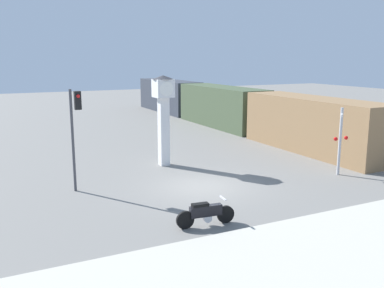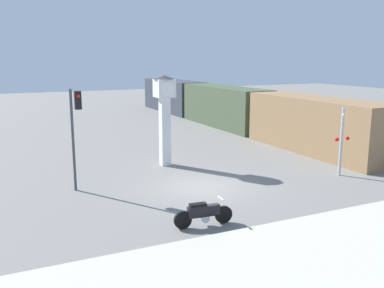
{
  "view_description": "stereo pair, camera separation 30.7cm",
  "coord_description": "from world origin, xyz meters",
  "px_view_note": "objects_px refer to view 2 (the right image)",
  "views": [
    {
      "loc": [
        -8.83,
        -16.8,
        5.87
      ],
      "look_at": [
        -0.32,
        0.46,
        1.96
      ],
      "focal_mm": 40.0,
      "sensor_mm": 36.0,
      "label": 1
    },
    {
      "loc": [
        -8.56,
        -16.94,
        5.87
      ],
      "look_at": [
        -0.32,
        0.46,
        1.96
      ],
      "focal_mm": 40.0,
      "sensor_mm": 36.0,
      "label": 2
    }
  ],
  "objects_px": {
    "clock_tower": "(165,107)",
    "freight_train": "(225,106)",
    "railroad_crossing_signal": "(342,139)",
    "traffic_light": "(75,122)",
    "motorcycle": "(203,213)"
  },
  "relations": [
    {
      "from": "clock_tower",
      "to": "freight_train",
      "type": "bearing_deg",
      "value": 47.13
    },
    {
      "from": "traffic_light",
      "to": "railroad_crossing_signal",
      "type": "xyz_separation_m",
      "value": [
        12.42,
        -3.18,
        -1.23
      ]
    },
    {
      "from": "clock_tower",
      "to": "railroad_crossing_signal",
      "type": "distance_m",
      "value": 9.32
    },
    {
      "from": "motorcycle",
      "to": "freight_train",
      "type": "relative_size",
      "value": 0.06
    },
    {
      "from": "motorcycle",
      "to": "railroad_crossing_signal",
      "type": "bearing_deg",
      "value": 23.37
    },
    {
      "from": "clock_tower",
      "to": "traffic_light",
      "type": "distance_m",
      "value": 5.85
    },
    {
      "from": "motorcycle",
      "to": "clock_tower",
      "type": "bearing_deg",
      "value": 82.29
    },
    {
      "from": "freight_train",
      "to": "traffic_light",
      "type": "height_order",
      "value": "traffic_light"
    },
    {
      "from": "traffic_light",
      "to": "railroad_crossing_signal",
      "type": "bearing_deg",
      "value": -14.36
    },
    {
      "from": "clock_tower",
      "to": "freight_train",
      "type": "height_order",
      "value": "clock_tower"
    },
    {
      "from": "freight_train",
      "to": "railroad_crossing_signal",
      "type": "relative_size",
      "value": 9.9
    },
    {
      "from": "motorcycle",
      "to": "traffic_light",
      "type": "relative_size",
      "value": 0.48
    },
    {
      "from": "freight_train",
      "to": "railroad_crossing_signal",
      "type": "height_order",
      "value": "railroad_crossing_signal"
    },
    {
      "from": "motorcycle",
      "to": "traffic_light",
      "type": "distance_m",
      "value": 7.42
    },
    {
      "from": "traffic_light",
      "to": "railroad_crossing_signal",
      "type": "height_order",
      "value": "traffic_light"
    }
  ]
}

